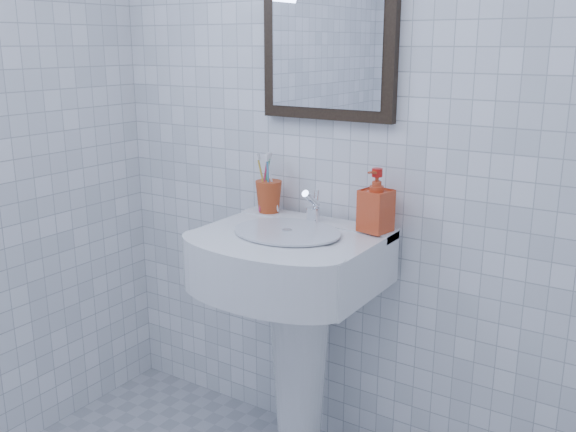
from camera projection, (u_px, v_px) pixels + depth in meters
The scene contains 6 objects.
wall_back at pixel (369, 119), 2.14m from camera, with size 2.20×0.02×2.50m, color white.
washbasin at pixel (296, 309), 2.22m from camera, with size 0.59×0.43×0.90m.
faucet at pixel (313, 208), 2.22m from camera, with size 0.05×0.11×0.12m.
toothbrush_cup at pixel (269, 197), 2.34m from camera, with size 0.10×0.10×0.12m, color #B5401B, non-canonical shape.
soap_dispenser at pixel (376, 201), 2.09m from camera, with size 0.09×0.10×0.21m, color red.
wall_mirror at pixel (328, 26), 2.13m from camera, with size 0.50×0.04×0.62m.
Camera 1 is at (0.95, -0.76, 1.49)m, focal length 40.00 mm.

